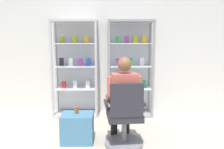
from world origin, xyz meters
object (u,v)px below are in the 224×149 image
object	(u,v)px
storage_crate	(78,128)
tea_glass	(77,110)
display_cabinet_left	(76,68)
office_chair	(125,121)
display_cabinet_right	(130,68)
seated_shopkeeper	(123,96)

from	to	relation	value
storage_crate	tea_glass	xyz separation A→B (m)	(-0.01, 0.03, 0.27)
display_cabinet_left	office_chair	xyz separation A→B (m)	(0.89, -1.55, -0.57)
display_cabinet_right	storage_crate	size ratio (longest dim) A/B	4.04
display_cabinet_left	office_chair	distance (m)	1.88
storage_crate	tea_glass	world-z (taller)	tea_glass
seated_shopkeeper	office_chair	bearing A→B (deg)	-84.64
display_cabinet_right	office_chair	world-z (taller)	display_cabinet_right
display_cabinet_left	office_chair	bearing A→B (deg)	-59.97
display_cabinet_right	storage_crate	world-z (taller)	display_cabinet_right
storage_crate	seated_shopkeeper	bearing A→B (deg)	-2.91
display_cabinet_left	storage_crate	xyz separation A→B (m)	(0.20, -1.35, -0.75)
office_chair	storage_crate	bearing A→B (deg)	164.16
display_cabinet_right	tea_glass	size ratio (longest dim) A/B	18.14
display_cabinet_left	display_cabinet_right	world-z (taller)	same
display_cabinet_left	office_chair	world-z (taller)	display_cabinet_left
storage_crate	tea_glass	size ratio (longest dim) A/B	4.49
display_cabinet_left	tea_glass	xyz separation A→B (m)	(0.19, -1.32, -0.48)
display_cabinet_left	tea_glass	distance (m)	1.42
display_cabinet_left	storage_crate	bearing A→B (deg)	-81.59
seated_shopkeeper	storage_crate	bearing A→B (deg)	177.09
office_chair	display_cabinet_right	bearing A→B (deg)	82.44
seated_shopkeeper	tea_glass	distance (m)	0.73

